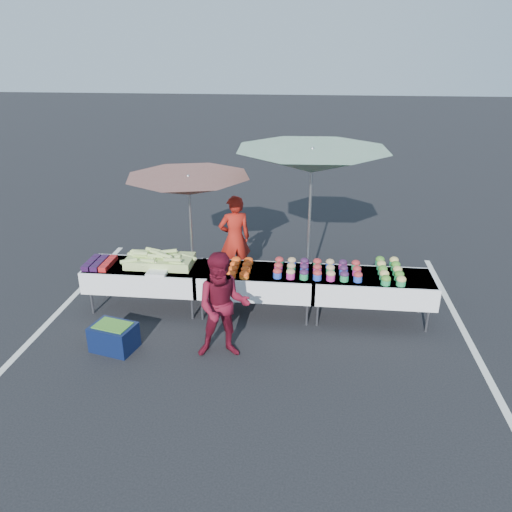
# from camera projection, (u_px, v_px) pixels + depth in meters

# --- Properties ---
(ground) EXTENTS (80.00, 80.00, 0.00)m
(ground) POSITION_uv_depth(u_px,v_px,m) (256.00, 313.00, 8.09)
(ground) COLOR black
(stripe_left) EXTENTS (0.10, 5.00, 0.00)m
(stripe_left) POSITION_uv_depth(u_px,v_px,m) (68.00, 302.00, 8.41)
(stripe_left) COLOR silver
(stripe_left) RESTS_ON ground
(stripe_right) EXTENTS (0.10, 5.00, 0.00)m
(stripe_right) POSITION_uv_depth(u_px,v_px,m) (460.00, 324.00, 7.77)
(stripe_right) COLOR silver
(stripe_right) RESTS_ON ground
(table_left) EXTENTS (1.86, 0.81, 0.75)m
(table_left) POSITION_uv_depth(u_px,v_px,m) (145.00, 275.00, 8.04)
(table_left) COLOR white
(table_left) RESTS_ON ground
(table_center) EXTENTS (1.86, 0.81, 0.75)m
(table_center) POSITION_uv_depth(u_px,v_px,m) (256.00, 280.00, 7.86)
(table_center) COLOR white
(table_center) RESTS_ON ground
(table_right) EXTENTS (1.86, 0.81, 0.75)m
(table_right) POSITION_uv_depth(u_px,v_px,m) (372.00, 286.00, 7.68)
(table_right) COLOR white
(table_right) RESTS_ON ground
(berry_punnets) EXTENTS (0.40, 0.54, 0.08)m
(berry_punnets) POSITION_uv_depth(u_px,v_px,m) (100.00, 263.00, 7.98)
(berry_punnets) COLOR black
(berry_punnets) RESTS_ON table_left
(corn_pile) EXTENTS (1.16, 0.57, 0.26)m
(corn_pile) POSITION_uv_depth(u_px,v_px,m) (159.00, 260.00, 7.96)
(corn_pile) COLOR #BCDB70
(corn_pile) RESTS_ON table_left
(plastic_bags) EXTENTS (0.30, 0.25, 0.05)m
(plastic_bags) POSITION_uv_depth(u_px,v_px,m) (157.00, 273.00, 7.66)
(plastic_bags) COLOR white
(plastic_bags) RESTS_ON table_left
(carrot_bowls) EXTENTS (0.55, 0.69, 0.11)m
(carrot_bowls) POSITION_uv_depth(u_px,v_px,m) (234.00, 267.00, 7.80)
(carrot_bowls) COLOR orange
(carrot_bowls) RESTS_ON table_center
(potato_cups) EXTENTS (1.34, 0.58, 0.16)m
(potato_cups) POSITION_uv_depth(u_px,v_px,m) (317.00, 269.00, 7.67)
(potato_cups) COLOR #2744B9
(potato_cups) RESTS_ON table_right
(bean_baskets) EXTENTS (0.36, 0.86, 0.15)m
(bean_baskets) POSITION_uv_depth(u_px,v_px,m) (390.00, 270.00, 7.64)
(bean_baskets) COLOR #238F4E
(bean_baskets) RESTS_ON table_right
(vendor) EXTENTS (0.68, 0.57, 1.59)m
(vendor) POSITION_uv_depth(u_px,v_px,m) (235.00, 238.00, 8.98)
(vendor) COLOR #A11C12
(vendor) RESTS_ON ground
(customer) EXTENTS (0.82, 0.68, 1.52)m
(customer) POSITION_uv_depth(u_px,v_px,m) (223.00, 306.00, 6.71)
(customer) COLOR #5E0E1E
(customer) RESTS_ON ground
(umbrella_left) EXTENTS (2.32, 2.32, 2.09)m
(umbrella_left) POSITION_uv_depth(u_px,v_px,m) (189.00, 186.00, 8.06)
(umbrella_left) COLOR black
(umbrella_left) RESTS_ON ground
(umbrella_right) EXTENTS (3.19, 3.19, 2.55)m
(umbrella_right) POSITION_uv_depth(u_px,v_px,m) (312.00, 162.00, 7.85)
(umbrella_right) COLOR black
(umbrella_right) RESTS_ON ground
(storage_bin) EXTENTS (0.68, 0.56, 0.39)m
(storage_bin) POSITION_uv_depth(u_px,v_px,m) (114.00, 336.00, 7.05)
(storage_bin) COLOR #0A1436
(storage_bin) RESTS_ON ground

